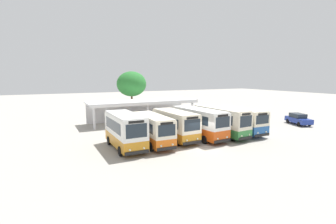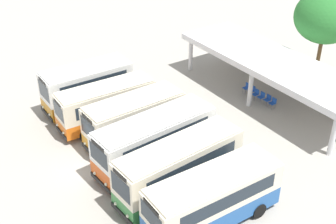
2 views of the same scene
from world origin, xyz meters
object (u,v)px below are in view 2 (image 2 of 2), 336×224
city_bus_nearest_orange (87,86)px  waiting_chair_end_by_column (247,87)px  waiting_chair_fifth_seat (268,99)px  waiting_chair_far_end_seat (273,102)px  waiting_chair_fourth_seat (262,96)px  waiting_chair_second_from_end (252,90)px  city_bus_fourth_amber (155,140)px  city_bus_fifth_blue (179,166)px  city_bus_second_in_row (106,104)px  waiting_chair_middle_seat (256,93)px  city_bus_far_end_green (213,197)px  city_bus_middle_cream (134,119)px

city_bus_nearest_orange → waiting_chair_end_by_column: 12.76m
waiting_chair_fifth_seat → waiting_chair_far_end_seat: 0.60m
waiting_chair_fourth_seat → waiting_chair_far_end_seat: 1.19m
waiting_chair_second_from_end → city_bus_fourth_amber: bearing=-73.7°
city_bus_fifth_blue → city_bus_second_in_row: bearing=-179.4°
city_bus_second_in_row → city_bus_fifth_blue: bearing=0.6°
waiting_chair_middle_seat → waiting_chair_fifth_seat: (1.19, 0.13, 0.00)m
city_bus_nearest_orange → waiting_chair_middle_seat: bearing=62.1°
city_bus_fourth_amber → city_bus_far_end_green: bearing=-1.8°
city_bus_far_end_green → waiting_chair_fifth_seat: city_bus_far_end_green is taller
waiting_chair_end_by_column → waiting_chair_fourth_seat: (1.78, -0.07, 0.00)m
city_bus_far_end_green → waiting_chair_end_by_column: city_bus_far_end_green is taller
waiting_chair_far_end_seat → waiting_chair_fourth_seat: bearing=-177.7°
city_bus_fifth_blue → waiting_chair_fourth_seat: city_bus_fifth_blue is taller
waiting_chair_end_by_column → waiting_chair_far_end_seat: (2.97, -0.03, 0.00)m
city_bus_far_end_green → waiting_chair_fourth_seat: bearing=125.2°
waiting_chair_second_from_end → waiting_chair_middle_seat: size_ratio=1.00×
city_bus_middle_cream → city_bus_far_end_green: 8.85m
waiting_chair_far_end_seat → waiting_chair_end_by_column: bearing=179.5°
city_bus_fourth_amber → waiting_chair_end_by_column: 12.00m
waiting_chair_end_by_column → waiting_chair_far_end_seat: 2.97m
waiting_chair_second_from_end → city_bus_middle_cream: bearing=-88.1°
waiting_chair_end_by_column → waiting_chair_middle_seat: size_ratio=1.00×
waiting_chair_fifth_seat → waiting_chair_end_by_column: bearing=-179.7°
city_bus_second_in_row → waiting_chair_fifth_seat: (4.37, 11.62, -1.19)m
waiting_chair_second_from_end → city_bus_fifth_blue: bearing=-61.5°
waiting_chair_end_by_column → waiting_chair_fourth_seat: same height
city_bus_fourth_amber → waiting_chair_end_by_column: bearing=109.1°
city_bus_far_end_green → waiting_chair_fifth_seat: bearing=122.9°
waiting_chair_end_by_column → city_bus_fifth_blue: bearing=-59.3°
waiting_chair_middle_seat → waiting_chair_second_from_end: bearing=166.0°
waiting_chair_end_by_column → waiting_chair_fifth_seat: same height
city_bus_second_in_row → city_bus_fourth_amber: (5.90, 0.34, 0.15)m
city_bus_fourth_amber → waiting_chair_fifth_seat: (-1.53, 11.28, -1.34)m
city_bus_nearest_orange → city_bus_middle_cream: bearing=6.3°
city_bus_far_end_green → waiting_chair_end_by_column: bearing=130.6°
city_bus_second_in_row → city_bus_fourth_amber: size_ratio=0.88×
city_bus_second_in_row → waiting_chair_fourth_seat: 12.19m
city_bus_middle_cream → waiting_chair_fourth_seat: size_ratio=8.06×
city_bus_middle_cream → city_bus_fifth_blue: 5.92m
city_bus_fourth_amber → waiting_chair_second_from_end: city_bus_fourth_amber is taller
city_bus_fifth_blue → waiting_chair_middle_seat: 12.80m
city_bus_middle_cream → city_bus_fourth_amber: city_bus_fourth_amber is taller
city_bus_nearest_orange → city_bus_far_end_green: size_ratio=0.89×
waiting_chair_second_from_end → waiting_chair_fifth_seat: 1.78m
city_bus_middle_cream → waiting_chair_far_end_seat: bearing=79.6°
city_bus_second_in_row → city_bus_fourth_amber: 5.91m
city_bus_far_end_green → waiting_chair_end_by_column: 15.12m
waiting_chair_fifth_seat → city_bus_fifth_blue: bearing=-68.8°
city_bus_fifth_blue → waiting_chair_far_end_seat: 12.20m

